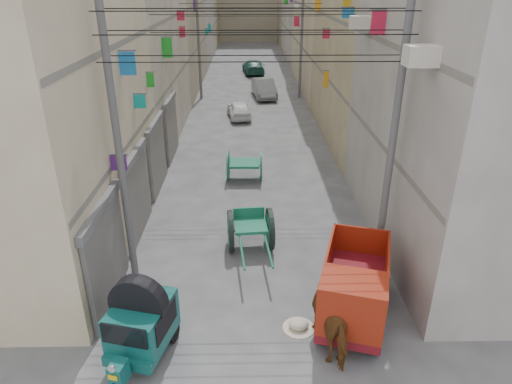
{
  "coord_description": "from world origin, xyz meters",
  "views": [
    {
      "loc": [
        -0.21,
        -5.36,
        7.94
      ],
      "look_at": [
        0.01,
        6.5,
        2.4
      ],
      "focal_mm": 32.0,
      "sensor_mm": 36.0,
      "label": 1
    }
  ],
  "objects_px": {
    "mini_truck": "(353,296)",
    "feed_sack": "(299,324)",
    "auto_rickshaw": "(141,321)",
    "horse": "(335,315)",
    "tonga_cart": "(250,229)",
    "distant_car_green": "(253,67)",
    "distant_car_white": "(239,109)",
    "second_cart": "(245,165)",
    "distant_car_grey": "(264,88)"
  },
  "relations": [
    {
      "from": "mini_truck",
      "to": "feed_sack",
      "type": "relative_size",
      "value": 7.4
    },
    {
      "from": "auto_rickshaw",
      "to": "horse",
      "type": "bearing_deg",
      "value": 17.27
    },
    {
      "from": "tonga_cart",
      "to": "horse",
      "type": "relative_size",
      "value": 1.52
    },
    {
      "from": "horse",
      "to": "distant_car_green",
      "type": "bearing_deg",
      "value": -101.23
    },
    {
      "from": "feed_sack",
      "to": "distant_car_green",
      "type": "xyz_separation_m",
      "value": [
        -0.69,
        34.03,
        0.49
      ]
    },
    {
      "from": "mini_truck",
      "to": "feed_sack",
      "type": "height_order",
      "value": "mini_truck"
    },
    {
      "from": "auto_rickshaw",
      "to": "distant_car_white",
      "type": "relative_size",
      "value": 0.75
    },
    {
      "from": "tonga_cart",
      "to": "horse",
      "type": "xyz_separation_m",
      "value": [
        1.95,
        -4.3,
        0.15
      ]
    },
    {
      "from": "tonga_cart",
      "to": "mini_truck",
      "type": "height_order",
      "value": "mini_truck"
    },
    {
      "from": "second_cart",
      "to": "horse",
      "type": "distance_m",
      "value": 10.14
    },
    {
      "from": "second_cart",
      "to": "distant_car_white",
      "type": "height_order",
      "value": "second_cart"
    },
    {
      "from": "distant_car_grey",
      "to": "feed_sack",
      "type": "bearing_deg",
      "value": -96.82
    },
    {
      "from": "feed_sack",
      "to": "distant_car_white",
      "type": "xyz_separation_m",
      "value": [
        -1.77,
        19.18,
        0.42
      ]
    },
    {
      "from": "horse",
      "to": "distant_car_white",
      "type": "xyz_separation_m",
      "value": [
        -2.55,
        19.71,
        -0.32
      ]
    },
    {
      "from": "second_cart",
      "to": "horse",
      "type": "bearing_deg",
      "value": -76.48
    },
    {
      "from": "auto_rickshaw",
      "to": "second_cart",
      "type": "relative_size",
      "value": 1.56
    },
    {
      "from": "mini_truck",
      "to": "horse",
      "type": "xyz_separation_m",
      "value": [
        -0.54,
        -0.62,
        -0.06
      ]
    },
    {
      "from": "mini_truck",
      "to": "distant_car_white",
      "type": "height_order",
      "value": "mini_truck"
    },
    {
      "from": "auto_rickshaw",
      "to": "tonga_cart",
      "type": "relative_size",
      "value": 0.77
    },
    {
      "from": "tonga_cart",
      "to": "horse",
      "type": "height_order",
      "value": "horse"
    },
    {
      "from": "feed_sack",
      "to": "tonga_cart",
      "type": "bearing_deg",
      "value": 107.31
    },
    {
      "from": "feed_sack",
      "to": "distant_car_green",
      "type": "distance_m",
      "value": 34.04
    },
    {
      "from": "mini_truck",
      "to": "distant_car_grey",
      "type": "relative_size",
      "value": 0.92
    },
    {
      "from": "distant_car_green",
      "to": "tonga_cart",
      "type": "bearing_deg",
      "value": 82.81
    },
    {
      "from": "horse",
      "to": "distant_car_grey",
      "type": "relative_size",
      "value": 0.5
    },
    {
      "from": "feed_sack",
      "to": "distant_car_green",
      "type": "height_order",
      "value": "distant_car_green"
    },
    {
      "from": "mini_truck",
      "to": "distant_car_green",
      "type": "relative_size",
      "value": 0.87
    },
    {
      "from": "second_cart",
      "to": "horse",
      "type": "height_order",
      "value": "horse"
    },
    {
      "from": "distant_car_grey",
      "to": "distant_car_green",
      "type": "relative_size",
      "value": 0.95
    },
    {
      "from": "distant_car_grey",
      "to": "tonga_cart",
      "type": "bearing_deg",
      "value": -100.02
    },
    {
      "from": "tonga_cart",
      "to": "distant_car_white",
      "type": "height_order",
      "value": "tonga_cart"
    },
    {
      "from": "distant_car_white",
      "to": "distant_car_grey",
      "type": "distance_m",
      "value": 5.79
    },
    {
      "from": "auto_rickshaw",
      "to": "feed_sack",
      "type": "bearing_deg",
      "value": 26.11
    },
    {
      "from": "mini_truck",
      "to": "horse",
      "type": "height_order",
      "value": "mini_truck"
    },
    {
      "from": "auto_rickshaw",
      "to": "second_cart",
      "type": "distance_m",
      "value": 10.41
    },
    {
      "from": "distant_car_white",
      "to": "distant_car_grey",
      "type": "xyz_separation_m",
      "value": [
        1.76,
        5.52,
        0.12
      ]
    },
    {
      "from": "horse",
      "to": "mini_truck",
      "type": "bearing_deg",
      "value": -144.83
    },
    {
      "from": "mini_truck",
      "to": "distant_car_green",
      "type": "bearing_deg",
      "value": 110.01
    },
    {
      "from": "auto_rickshaw",
      "to": "distant_car_green",
      "type": "xyz_separation_m",
      "value": [
        2.99,
        34.82,
        -0.33
      ]
    },
    {
      "from": "distant_car_green",
      "to": "feed_sack",
      "type": "bearing_deg",
      "value": 84.89
    },
    {
      "from": "mini_truck",
      "to": "second_cart",
      "type": "bearing_deg",
      "value": 122.83
    },
    {
      "from": "tonga_cart",
      "to": "distant_car_grey",
      "type": "xyz_separation_m",
      "value": [
        1.16,
        20.92,
        -0.04
      ]
    },
    {
      "from": "auto_rickshaw",
      "to": "feed_sack",
      "type": "distance_m",
      "value": 3.85
    },
    {
      "from": "distant_car_grey",
      "to": "auto_rickshaw",
      "type": "bearing_deg",
      "value": -105.03
    },
    {
      "from": "mini_truck",
      "to": "distant_car_green",
      "type": "distance_m",
      "value": 34.01
    },
    {
      "from": "auto_rickshaw",
      "to": "distant_car_white",
      "type": "height_order",
      "value": "auto_rickshaw"
    },
    {
      "from": "horse",
      "to": "second_cart",
      "type": "bearing_deg",
      "value": -91.38
    },
    {
      "from": "second_cart",
      "to": "mini_truck",
      "type": "bearing_deg",
      "value": -72.55
    },
    {
      "from": "horse",
      "to": "distant_car_green",
      "type": "distance_m",
      "value": 34.6
    },
    {
      "from": "mini_truck",
      "to": "horse",
      "type": "bearing_deg",
      "value": -114.54
    }
  ]
}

